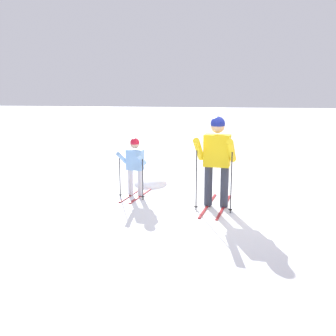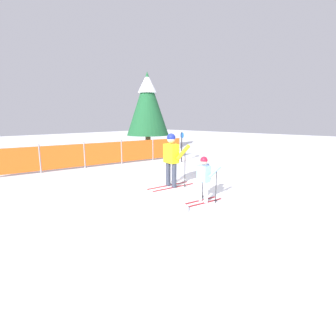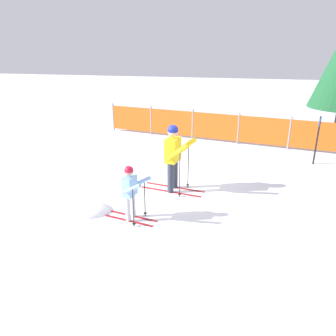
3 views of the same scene
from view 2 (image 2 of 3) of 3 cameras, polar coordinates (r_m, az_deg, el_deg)
name	(u,v)px [view 2 (image 2 of 3)]	position (r m, az deg, el deg)	size (l,w,h in m)	color
ground_plane	(170,185)	(8.52, 0.46, -3.79)	(60.00, 60.00, 0.00)	white
skier_adult	(172,155)	(8.17, 0.83, 2.78)	(1.63, 0.78, 1.69)	maroon
skier_child	(204,175)	(6.78, 7.87, -1.61)	(1.15, 0.57, 1.20)	maroon
safety_fence	(104,153)	(12.24, -13.81, 3.14)	(8.80, 1.64, 1.15)	gray
conifer_far	(148,103)	(17.07, -4.48, 13.94)	(2.69, 2.69, 4.99)	#4C3823
trail_marker	(182,144)	(12.89, 3.02, 5.32)	(0.10, 0.27, 1.48)	black
snow_mound	(173,210)	(6.28, 1.02, -9.22)	(0.89, 0.76, 0.36)	white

